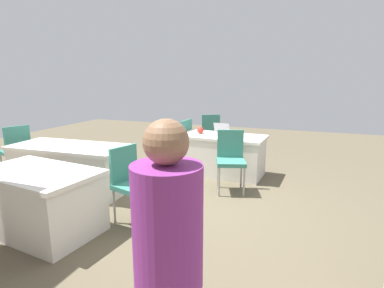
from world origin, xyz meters
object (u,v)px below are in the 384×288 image
(table_mid_right, at_px, (71,168))
(chair_aisle, at_px, (210,131))
(table_mid_left, at_px, (39,201))
(chair_tucked_left, at_px, (131,179))
(table_foreground, at_px, (218,154))
(scissors_red, at_px, (239,135))
(chair_tucked_right, at_px, (16,148))
(chair_back_row, at_px, (231,157))
(person_attendee_browsing, at_px, (168,264))
(laptop_silver, at_px, (219,133))
(yarn_ball, at_px, (200,130))
(chair_by_pillar, at_px, (181,139))

(table_mid_right, xyz_separation_m, chair_aisle, (-1.36, -3.04, 0.18))
(table_mid_left, distance_m, chair_tucked_left, 1.08)
(table_foreground, height_order, chair_aisle, chair_aisle)
(table_mid_right, height_order, chair_aisle, chair_aisle)
(table_mid_right, relative_size, scissors_red, 10.68)
(table_mid_left, relative_size, chair_tucked_right, 1.58)
(table_foreground, bearing_deg, chair_back_row, 118.93)
(table_mid_right, relative_size, person_attendee_browsing, 1.19)
(chair_back_row, bearing_deg, chair_tucked_left, 40.00)
(chair_tucked_right, xyz_separation_m, laptop_silver, (-3.30, -1.60, 0.22))
(chair_aisle, distance_m, chair_back_row, 2.38)
(chair_tucked_left, relative_size, scissors_red, 5.30)
(chair_tucked_right, height_order, yarn_ball, chair_tucked_right)
(chair_aisle, height_order, scissors_red, chair_aisle)
(laptop_silver, bearing_deg, table_foreground, 86.42)
(person_attendee_browsing, bearing_deg, chair_by_pillar, -39.94)
(chair_tucked_left, relative_size, person_attendee_browsing, 0.59)
(table_mid_left, xyz_separation_m, chair_aisle, (-0.76, -4.24, 0.18))
(chair_tucked_right, xyz_separation_m, person_attendee_browsing, (-4.22, 2.62, 0.33))
(table_mid_right, relative_size, yarn_ball, 14.89)
(chair_by_pillar, height_order, yarn_ball, chair_by_pillar)
(scissors_red, bearing_deg, chair_tucked_left, 45.09)
(chair_by_pillar, relative_size, chair_back_row, 0.98)
(table_mid_left, bearing_deg, chair_by_pillar, -98.72)
(table_foreground, xyz_separation_m, table_mid_left, (1.34, 2.88, -0.00))
(yarn_ball, bearing_deg, chair_by_pillar, -24.03)
(chair_by_pillar, bearing_deg, laptop_silver, -97.41)
(chair_tucked_left, height_order, chair_tucked_right, chair_tucked_right)
(chair_tucked_right, relative_size, scissors_red, 5.38)
(table_foreground, xyz_separation_m, scissors_red, (-0.36, -0.10, 0.37))
(table_mid_right, distance_m, laptop_silver, 2.65)
(table_mid_left, height_order, chair_tucked_right, chair_tucked_right)
(chair_by_pillar, bearing_deg, yarn_ball, -107.72)
(chair_by_pillar, bearing_deg, chair_tucked_right, 133.10)
(chair_tucked_right, xyz_separation_m, yarn_ball, (-2.92, -1.59, 0.25))
(table_mid_left, distance_m, chair_tucked_right, 2.36)
(table_mid_right, relative_size, chair_aisle, 2.00)
(table_mid_right, height_order, person_attendee_browsing, person_attendee_browsing)
(chair_tucked_right, height_order, chair_aisle, chair_tucked_right)
(person_attendee_browsing, bearing_deg, chair_tucked_right, -3.83)
(laptop_silver, bearing_deg, scissors_red, -164.66)
(table_mid_right, relative_size, chair_tucked_right, 1.99)
(chair_aisle, bearing_deg, chair_tucked_right, -160.17)
(chair_by_pillar, bearing_deg, chair_aisle, -7.82)
(chair_tucked_left, bearing_deg, chair_by_pillar, -155.14)
(person_attendee_browsing, height_order, scissors_red, person_attendee_browsing)
(table_mid_left, relative_size, person_attendee_browsing, 0.95)
(chair_tucked_left, relative_size, chair_tucked_right, 0.98)
(chair_aisle, xyz_separation_m, laptop_silver, (-0.60, 1.31, 0.23))
(person_attendee_browsing, bearing_deg, table_foreground, -49.38)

